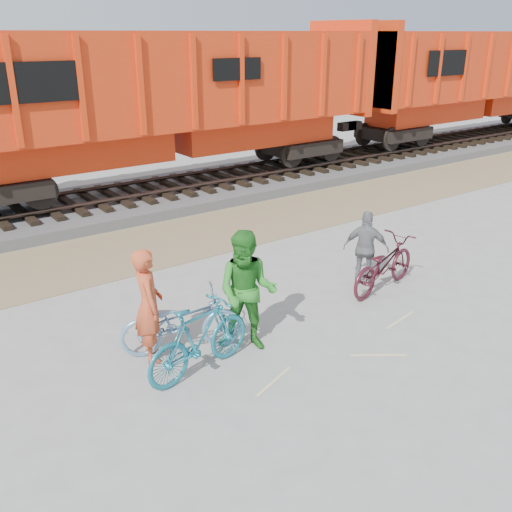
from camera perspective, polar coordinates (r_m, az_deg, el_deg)
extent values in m
plane|color=#9E9E99|center=(9.66, 3.63, -8.34)|extent=(120.00, 120.00, 0.00)
cube|color=#907859|center=(13.94, -10.81, 0.98)|extent=(120.00, 3.00, 0.02)
cube|color=slate|center=(16.99, -15.98, 4.75)|extent=(120.00, 4.00, 0.30)
cube|color=black|center=(16.94, -16.05, 5.43)|extent=(0.22, 2.60, 0.12)
cube|color=black|center=(19.98, 1.76, 8.62)|extent=(0.22, 2.60, 0.12)
cylinder|color=#382821|center=(16.25, -15.19, 5.30)|extent=(120.00, 0.12, 0.12)
cylinder|color=#382821|center=(17.56, -16.93, 6.30)|extent=(120.00, 0.12, 0.12)
cube|color=black|center=(17.78, -8.45, 8.71)|extent=(11.20, 2.20, 0.80)
cube|color=red|center=(17.62, -8.60, 11.40)|extent=(11.76, 1.65, 0.90)
cube|color=red|center=(17.41, -8.93, 17.08)|extent=(14.00, 3.00, 2.60)
cube|color=red|center=(21.42, 8.40, 18.15)|extent=(0.30, 3.06, 3.10)
cube|color=black|center=(14.39, -21.45, 15.85)|extent=(2.20, 0.04, 0.90)
cube|color=black|center=(27.93, 20.55, 12.21)|extent=(11.20, 2.20, 0.80)
cube|color=red|center=(27.82, 20.78, 13.93)|extent=(11.76, 1.65, 0.90)
cube|color=red|center=(27.69, 21.27, 17.50)|extent=(14.00, 3.00, 2.60)
cube|color=red|center=(22.33, 10.94, 18.13)|extent=(0.30, 3.06, 3.10)
cube|color=black|center=(23.34, 18.64, 17.82)|extent=(2.20, 0.04, 0.90)
imported|color=#6A95BC|center=(9.17, -7.43, -6.57)|extent=(2.08, 1.34, 1.03)
imported|color=#196F84|center=(8.55, -5.66, -8.24)|extent=(1.98, 0.87, 1.15)
imported|color=#44151F|center=(11.51, 12.64, -0.85)|extent=(2.11, 1.07, 1.06)
imported|color=#C44927|center=(8.87, -10.70, -4.85)|extent=(0.60, 0.76, 1.84)
imported|color=#277A23|center=(8.98, -0.90, -3.58)|extent=(1.22, 1.22, 1.99)
imported|color=slate|center=(11.60, 10.95, 0.75)|extent=(0.86, 0.94, 1.54)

